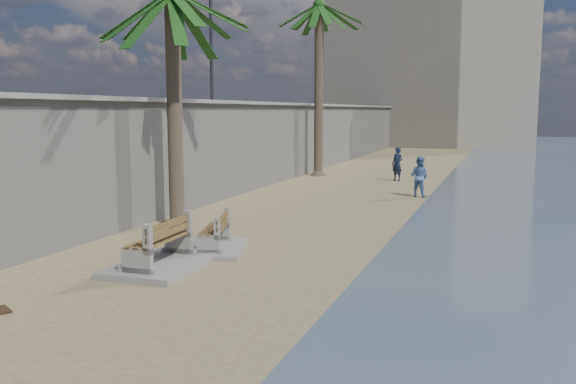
# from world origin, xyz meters

# --- Properties ---
(ground_plane) EXTENTS (140.00, 140.00, 0.00)m
(ground_plane) POSITION_xyz_m (0.00, 0.00, 0.00)
(ground_plane) COLOR #94825A
(seawall) EXTENTS (0.45, 70.00, 3.50)m
(seawall) POSITION_xyz_m (-5.20, 20.00, 1.75)
(seawall) COLOR gray
(seawall) RESTS_ON ground_plane
(wall_cap) EXTENTS (0.80, 70.00, 0.12)m
(wall_cap) POSITION_xyz_m (-5.20, 20.00, 3.55)
(wall_cap) COLOR gray
(wall_cap) RESTS_ON seawall
(end_building) EXTENTS (18.00, 12.00, 14.00)m
(end_building) POSITION_xyz_m (-2.00, 52.00, 7.00)
(end_building) COLOR #B7AA93
(end_building) RESTS_ON ground_plane
(bench_near) EXTENTS (1.73, 2.45, 0.99)m
(bench_near) POSITION_xyz_m (-2.01, 3.31, 0.44)
(bench_near) COLOR gray
(bench_near) RESTS_ON ground_plane
(bench_far) EXTENTS (1.87, 2.29, 0.83)m
(bench_far) POSITION_xyz_m (-1.65, 5.11, 0.36)
(bench_far) COLOR gray
(bench_far) RESTS_ON ground_plane
(palm_back) EXTENTS (5.00, 5.00, 9.20)m
(palm_back) POSITION_xyz_m (-4.16, 21.76, 8.16)
(palm_back) COLOR brown
(palm_back) RESTS_ON ground_plane
(streetlight) EXTENTS (0.28, 0.28, 5.12)m
(streetlight) POSITION_xyz_m (-5.10, 12.00, 6.64)
(streetlight) COLOR #2D2D33
(streetlight) RESTS_ON wall_cap
(person_a) EXTENTS (0.78, 0.70, 1.79)m
(person_a) POSITION_xyz_m (-0.05, 20.82, 0.90)
(person_a) COLOR #141F37
(person_a) RESTS_ON ground_plane
(person_b) EXTENTS (0.99, 0.88, 1.70)m
(person_b) POSITION_xyz_m (1.62, 15.83, 0.85)
(person_b) COLOR #5271A9
(person_b) RESTS_ON ground_plane
(debris_c) EXTENTS (0.65, 0.73, 0.03)m
(debris_c) POSITION_xyz_m (-4.43, 7.73, 0.01)
(debris_c) COLOR #382616
(debris_c) RESTS_ON ground_plane
(debris_d) EXTENTS (0.52, 0.61, 0.03)m
(debris_d) POSITION_xyz_m (-2.32, 2.84, 0.01)
(debris_d) COLOR #382616
(debris_d) RESTS_ON ground_plane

